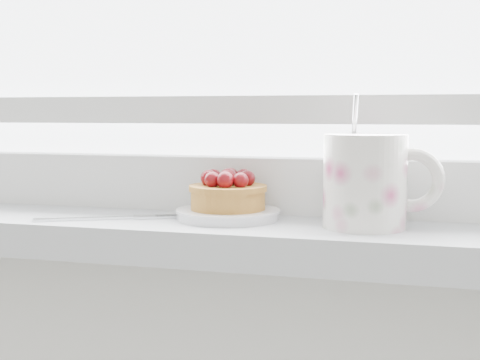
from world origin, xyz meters
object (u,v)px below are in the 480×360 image
(saucer, at_px, (228,214))
(fork, at_px, (106,218))
(raspberry_tart, at_px, (228,192))
(floral_mug, at_px, (368,179))

(saucer, height_order, fork, saucer)
(raspberry_tart, relative_size, fork, 0.58)
(raspberry_tart, height_order, floral_mug, floral_mug)
(raspberry_tart, xyz_separation_m, fork, (-0.14, -0.04, -0.03))
(floral_mug, xyz_separation_m, fork, (-0.30, -0.03, -0.05))
(saucer, xyz_separation_m, fork, (-0.14, -0.04, -0.00))
(saucer, xyz_separation_m, raspberry_tart, (-0.00, 0.00, 0.03))
(raspberry_tart, relative_size, floral_mug, 0.63)
(saucer, bearing_deg, fork, -163.78)
(fork, bearing_deg, floral_mug, 5.08)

